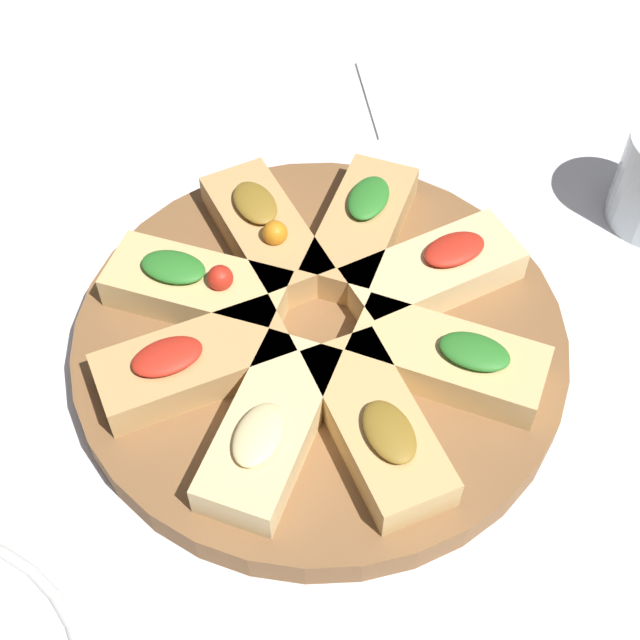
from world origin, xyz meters
The scene contains 11 objects.
ground_plane centered at (0.00, 0.00, 0.00)m, with size 3.00×3.00×0.00m, color white.
serving_board centered at (0.00, 0.00, 0.01)m, with size 0.37×0.37×0.03m, color brown.
focaccia_slice_0 centered at (-0.09, 0.03, 0.04)m, with size 0.15×0.10×0.04m.
focaccia_slice_1 centered at (-0.08, -0.05, 0.04)m, with size 0.14×0.12×0.04m.
focaccia_slice_2 centered at (-0.03, -0.09, 0.04)m, with size 0.09×0.15×0.04m.
focaccia_slice_3 centered at (0.05, -0.08, 0.04)m, with size 0.11×0.14×0.04m.
focaccia_slice_4 centered at (0.09, -0.03, 0.04)m, with size 0.15×0.09×0.04m.
focaccia_slice_5 centered at (0.09, 0.04, 0.04)m, with size 0.15×0.11×0.04m.
focaccia_slice_6 centered at (0.03, 0.09, 0.04)m, with size 0.09×0.15×0.04m.
focaccia_slice_7 centered at (-0.04, 0.09, 0.04)m, with size 0.11×0.15×0.04m.
napkin_stack centered at (-0.10, -0.31, 0.00)m, with size 0.14×0.12×0.01m, color white.
Camera 1 is at (-0.02, 0.40, 0.55)m, focal length 50.00 mm.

